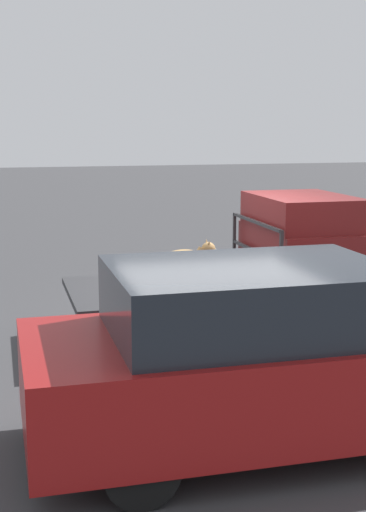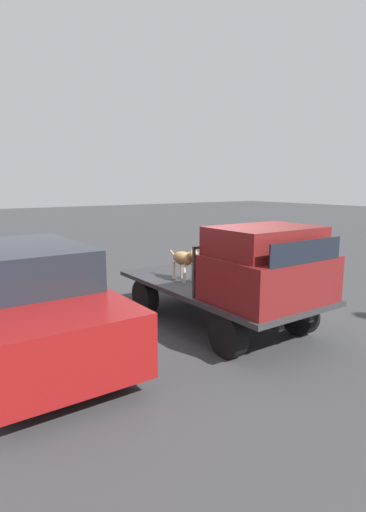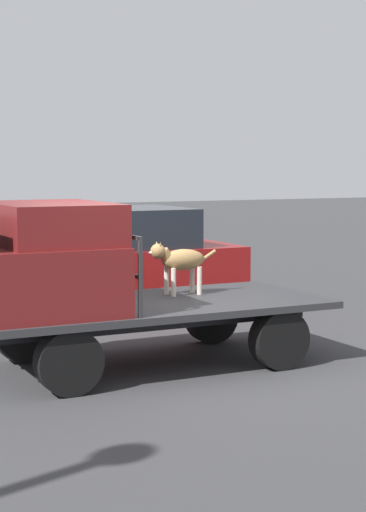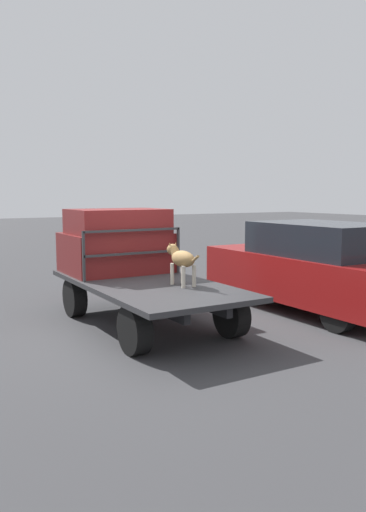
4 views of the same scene
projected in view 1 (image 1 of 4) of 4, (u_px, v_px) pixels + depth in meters
ground_plane at (220, 337)px, 9.72m from camera, size 80.00×80.00×0.00m
flatbed_truck at (220, 297)px, 9.62m from camera, size 4.05×1.95×0.74m
truck_cab at (306, 240)px, 9.79m from camera, size 1.41×1.83×1.17m
truck_headboard at (256, 242)px, 9.61m from camera, size 0.04×1.83×0.84m
dog at (188, 260)px, 9.05m from camera, size 0.92×0.26×0.67m
parked_sedan at (266, 355)px, 6.36m from camera, size 4.39×1.88×1.66m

